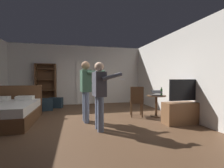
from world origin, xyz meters
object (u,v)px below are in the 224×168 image
(person_striped_shirt, at_px, (86,87))
(tv_flatscreen, at_px, (185,110))
(side_table, at_px, (156,102))
(wooden_chair, at_px, (137,100))
(suitcase_small, at_px, (44,105))
(person_blue_shirt, at_px, (100,91))
(bookshelf, at_px, (46,83))
(bottle_on_table, at_px, (161,92))
(suitcase_dark, at_px, (56,103))
(bed, at_px, (5,113))
(laptop, at_px, (156,94))

(person_striped_shirt, bearing_deg, tv_flatscreen, -17.17)
(side_table, bearing_deg, wooden_chair, 170.78)
(wooden_chair, bearing_deg, suitcase_small, 150.37)
(wooden_chair, relative_size, person_blue_shirt, 0.60)
(person_blue_shirt, bearing_deg, bookshelf, 115.63)
(side_table, bearing_deg, bottle_on_table, -29.74)
(wooden_chair, xyz_separation_m, person_striped_shirt, (-1.65, -0.19, 0.47))
(bottle_on_table, bearing_deg, wooden_chair, 166.78)
(side_table, xyz_separation_m, suitcase_dark, (-3.41, 2.37, -0.25))
(bed, bearing_deg, tv_flatscreen, -13.65)
(tv_flatscreen, distance_m, person_striped_shirt, 2.87)
(tv_flatscreen, bearing_deg, bookshelf, 137.88)
(bookshelf, distance_m, suitcase_small, 1.31)
(tv_flatscreen, height_order, side_table, tv_flatscreen)
(person_striped_shirt, bearing_deg, wooden_chair, 6.71)
(bottle_on_table, height_order, suitcase_small, bottle_on_table)
(bed, height_order, person_striped_shirt, person_striped_shirt)
(person_blue_shirt, bearing_deg, person_striped_shirt, 107.92)
(bookshelf, xyz_separation_m, suitcase_small, (0.09, -1.04, -0.79))
(laptop, relative_size, suitcase_dark, 0.65)
(person_blue_shirt, bearing_deg, bed, 154.54)
(laptop, relative_size, person_striped_shirt, 0.21)
(bottle_on_table, distance_m, person_blue_shirt, 2.33)
(wooden_chair, distance_m, person_striped_shirt, 1.73)
(bookshelf, xyz_separation_m, side_table, (3.87, -2.93, -0.55))
(tv_flatscreen, distance_m, bottle_on_table, 0.98)
(laptop, bearing_deg, bookshelf, 142.26)
(side_table, height_order, bottle_on_table, bottle_on_table)
(side_table, xyz_separation_m, bottle_on_table, (0.14, -0.08, 0.34))
(side_table, distance_m, wooden_chair, 0.66)
(laptop, bearing_deg, person_striped_shirt, -178.83)
(wooden_chair, bearing_deg, side_table, -9.22)
(laptop, xyz_separation_m, person_striped_shirt, (-2.26, -0.05, 0.27))
(laptop, relative_size, bottle_on_table, 1.38)
(tv_flatscreen, bearing_deg, suitcase_dark, 139.02)
(side_table, relative_size, wooden_chair, 0.71)
(bookshelf, bearing_deg, side_table, -37.07)
(bed, xyz_separation_m, bottle_on_table, (4.67, -0.36, 0.51))
(suitcase_small, bearing_deg, tv_flatscreen, -40.75)
(side_table, xyz_separation_m, wooden_chair, (-0.65, 0.11, 0.07))
(bed, bearing_deg, person_blue_shirt, -25.46)
(person_striped_shirt, xyz_separation_m, suitcase_dark, (-1.11, 2.46, -0.80))
(person_blue_shirt, distance_m, suitcase_dark, 3.63)
(person_striped_shirt, bearing_deg, suitcase_small, 126.90)
(bed, distance_m, suitcase_small, 1.78)
(suitcase_dark, distance_m, suitcase_small, 0.61)
(laptop, distance_m, person_blue_shirt, 2.18)
(suitcase_small, bearing_deg, bed, -121.73)
(side_table, xyz_separation_m, laptop, (-0.04, -0.04, 0.28))
(bed, distance_m, laptop, 4.52)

